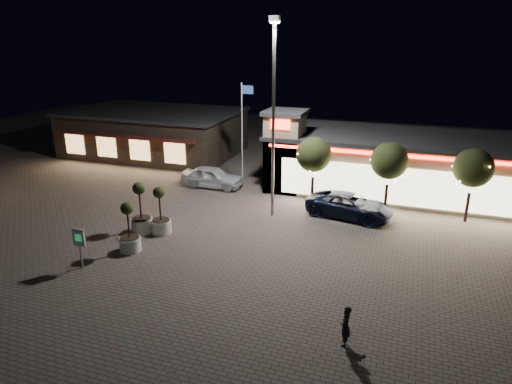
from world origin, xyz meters
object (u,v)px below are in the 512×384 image
(pedestrian, at_px, (345,326))
(planter_left, at_px, (141,217))
(white_sedan, at_px, (212,177))
(pickup_truck, at_px, (349,205))
(planter_mid, at_px, (130,236))
(valet_sign, at_px, (79,241))

(pedestrian, height_order, planter_left, planter_left)
(white_sedan, bearing_deg, pickup_truck, -105.74)
(white_sedan, relative_size, planter_left, 1.53)
(pickup_truck, height_order, planter_left, planter_left)
(white_sedan, xyz_separation_m, planter_left, (-0.47, -9.21, 0.15))
(planter_mid, relative_size, valet_sign, 1.32)
(pedestrian, height_order, valet_sign, valet_sign)
(pickup_truck, distance_m, planter_mid, 13.97)
(planter_left, distance_m, valet_sign, 4.98)
(valet_sign, bearing_deg, pedestrian, -7.15)
(pickup_truck, xyz_separation_m, valet_sign, (-11.90, -11.51, 0.74))
(pickup_truck, distance_m, planter_left, 13.23)
(pickup_truck, height_order, white_sedan, white_sedan)
(white_sedan, relative_size, planter_mid, 1.69)
(pickup_truck, height_order, valet_sign, valet_sign)
(white_sedan, bearing_deg, planter_mid, 179.41)
(pickup_truck, xyz_separation_m, white_sedan, (-11.01, 2.64, 0.05))
(valet_sign, bearing_deg, planter_left, 85.14)
(white_sedan, bearing_deg, pedestrian, -143.39)
(pedestrian, relative_size, valet_sign, 0.76)
(planter_mid, bearing_deg, pedestrian, -18.70)
(pickup_truck, xyz_separation_m, planter_left, (-11.48, -6.57, 0.20))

